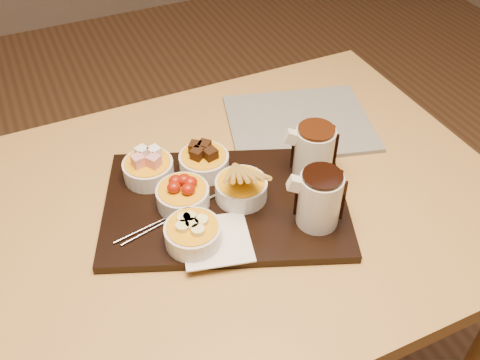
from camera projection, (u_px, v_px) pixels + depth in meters
name	position (u px, v px, depth m)	size (l,w,h in m)	color
dining_table	(206.00, 242.00, 1.10)	(1.20, 0.80, 0.75)	#C08F47
serving_board	(226.00, 204.00, 1.02)	(0.46, 0.30, 0.02)	black
napkin	(216.00, 240.00, 0.94)	(0.12, 0.12, 0.00)	white
bowl_marshmallows	(149.00, 170.00, 1.05)	(0.10, 0.10, 0.04)	silver
bowl_cake	(204.00, 163.00, 1.07)	(0.10, 0.10, 0.04)	silver
bowl_strawberries	(183.00, 197.00, 1.00)	(0.10, 0.10, 0.04)	silver
bowl_biscotti	(241.00, 189.00, 1.01)	(0.10, 0.10, 0.04)	silver
bowl_bananas	(193.00, 235.00, 0.93)	(0.10, 0.10, 0.04)	silver
pitcher_dark_chocolate	(319.00, 200.00, 0.94)	(0.08, 0.08, 0.11)	silver
pitcher_milk_chocolate	(314.00, 153.00, 1.04)	(0.08, 0.08, 0.11)	silver
fondue_skewers	(178.00, 212.00, 0.99)	(0.26, 0.03, 0.01)	silver
newspaper	(299.00, 123.00, 1.22)	(0.32, 0.26, 0.01)	beige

